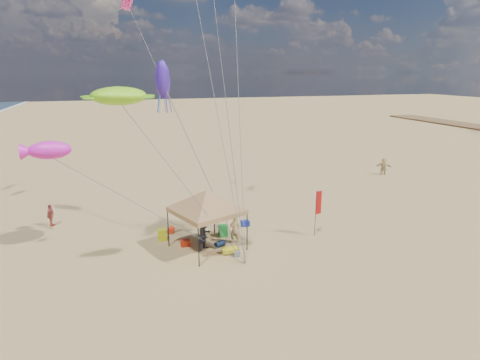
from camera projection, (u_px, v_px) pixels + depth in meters
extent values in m
plane|color=tan|center=(257.00, 267.00, 20.89)|extent=(280.00, 280.00, 0.00)
cylinder|color=black|center=(168.00, 229.00, 23.15)|extent=(0.07, 0.07, 2.19)
cylinder|color=black|center=(214.00, 217.00, 25.12)|extent=(0.07, 0.07, 2.19)
cylinder|color=black|center=(199.00, 248.00, 20.67)|extent=(0.07, 0.07, 2.19)
cylinder|color=black|center=(247.00, 232.00, 22.64)|extent=(0.07, 0.07, 2.19)
cube|color=#9B7245|center=(207.00, 211.00, 22.57)|extent=(4.36, 4.36, 0.26)
pyramid|color=#9B7245|center=(206.00, 190.00, 22.25)|extent=(6.21, 6.21, 1.09)
cylinder|color=black|center=(315.00, 214.00, 24.54)|extent=(0.04, 0.04, 2.96)
cube|color=#A90D0D|center=(319.00, 203.00, 24.47)|extent=(0.43, 0.12, 1.48)
cube|color=red|center=(185.00, 243.00, 23.39)|extent=(0.54, 0.38, 0.38)
cube|color=#122395|center=(245.00, 223.00, 26.45)|extent=(0.54, 0.38, 0.38)
cylinder|color=#0D1E3C|center=(220.00, 244.00, 23.30)|extent=(0.69, 0.54, 0.36)
cylinder|color=#FF320E|center=(171.00, 230.00, 25.37)|extent=(0.54, 0.69, 0.36)
cube|color=#198C31|center=(223.00, 231.00, 24.82)|extent=(0.50, 0.50, 0.70)
cube|color=#D1DC18|center=(162.00, 235.00, 24.21)|extent=(0.50, 0.50, 0.70)
cube|color=slate|center=(237.00, 254.00, 22.08)|extent=(0.34, 0.30, 0.28)
cube|color=gold|center=(230.00, 250.00, 22.42)|extent=(0.90, 0.50, 0.24)
imported|color=tan|center=(235.00, 229.00, 23.73)|extent=(0.65, 0.45, 1.69)
imported|color=#333845|center=(205.00, 235.00, 22.80)|extent=(1.11, 1.05, 1.81)
imported|color=silver|center=(210.00, 216.00, 26.05)|extent=(1.13, 0.77, 1.62)
imported|color=#B74B46|center=(51.00, 215.00, 26.31)|extent=(0.60, 0.96, 1.52)
imported|color=tan|center=(384.00, 166.00, 39.61)|extent=(1.63, 1.24, 1.72)
ellipsoid|color=#8DEE1B|center=(119.00, 96.00, 20.31)|extent=(2.94, 2.40, 0.95)
ellipsoid|color=#EE1FCC|center=(50.00, 150.00, 18.13)|extent=(2.11, 1.64, 0.84)
ellipsoid|color=#401FA9|center=(163.00, 80.00, 25.36)|extent=(1.10, 1.10, 2.46)
cube|color=#F52F91|center=(128.00, 0.00, 27.82)|extent=(1.18, 1.42, 1.20)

